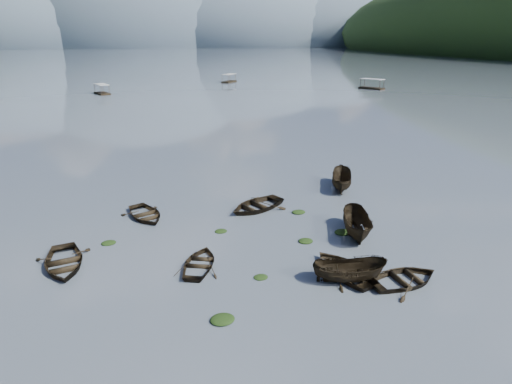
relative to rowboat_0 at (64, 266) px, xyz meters
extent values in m
plane|color=#4C5560|center=(13.02, -7.08, 0.00)|extent=(2400.00, 2400.00, 0.00)
ellipsoid|color=#475666|center=(-246.98, 892.92, 0.00)|extent=(520.00, 520.00, 280.00)
ellipsoid|color=#475666|center=(-46.98, 892.92, 0.00)|extent=(520.00, 520.00, 340.00)
ellipsoid|color=#475666|center=(153.02, 892.92, 0.00)|extent=(520.00, 520.00, 260.00)
ellipsoid|color=#475666|center=(333.02, 892.92, 0.00)|extent=(520.00, 520.00, 220.00)
imported|color=black|center=(0.00, 0.00, 0.00)|extent=(4.33, 5.32, 0.97)
imported|color=black|center=(8.16, -1.67, 0.00)|extent=(3.78, 4.47, 0.79)
imported|color=black|center=(16.36, -5.04, 0.00)|extent=(4.45, 2.33, 1.64)
imported|color=black|center=(16.44, -4.18, 0.00)|extent=(4.45, 5.20, 0.91)
imported|color=black|center=(19.42, -5.85, 0.00)|extent=(4.73, 3.70, 0.89)
imported|color=black|center=(19.32, 0.22, 0.00)|extent=(3.23, 5.27, 1.91)
imported|color=black|center=(4.53, 6.41, 0.00)|extent=(4.59, 5.23, 0.90)
imported|color=black|center=(13.35, 6.27, 0.00)|extent=(6.06, 5.53, 1.03)
imported|color=black|center=(22.01, 9.37, 0.00)|extent=(3.52, 5.11, 1.85)
ellipsoid|color=black|center=(8.84, -7.00, 0.00)|extent=(1.22, 1.00, 0.27)
ellipsoid|color=black|center=(11.51, -3.69, 0.00)|extent=(0.85, 0.68, 0.19)
ellipsoid|color=black|center=(16.04, -4.37, 0.00)|extent=(1.06, 0.85, 0.23)
ellipsoid|color=black|center=(15.47, 0.00, 0.00)|extent=(1.02, 0.86, 0.23)
ellipsoid|color=black|center=(18.50, 0.69, 0.00)|extent=(1.25, 0.99, 0.26)
ellipsoid|color=black|center=(2.28, 2.49, 0.00)|extent=(0.99, 0.80, 0.21)
ellipsoid|color=black|center=(9.97, 2.72, 0.00)|extent=(0.90, 0.75, 0.19)
ellipsoid|color=black|center=(16.47, 4.79, 0.00)|extent=(1.09, 0.87, 0.24)
camera|label=1|loc=(7.16, -23.09, 12.96)|focal=28.00mm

